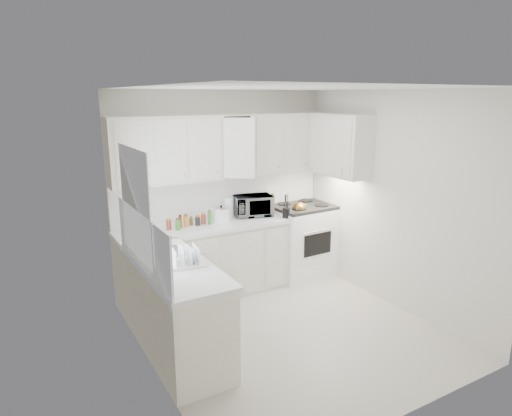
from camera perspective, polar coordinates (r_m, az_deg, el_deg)
floor at (r=5.16m, az=4.01°, el=-15.27°), size 3.20×3.20×0.00m
ceiling at (r=4.50m, az=4.59°, el=14.95°), size 3.20×3.20×0.00m
wall_back at (r=6.02m, az=-4.26°, el=2.27°), size 3.00×0.00×3.00m
wall_front at (r=3.53m, az=19.07°, el=-7.10°), size 3.00×0.00×3.00m
wall_left at (r=4.05m, az=-13.64°, el=-3.96°), size 0.00×3.20×3.20m
wall_right at (r=5.62m, az=17.05°, el=0.84°), size 0.00×3.20×3.20m
window_blinds at (r=4.32m, az=-14.89°, el=0.51°), size 0.06×0.96×1.06m
lower_cabinets_back at (r=5.84m, az=-6.30°, el=-6.85°), size 2.22×0.60×0.90m
lower_cabinets_left at (r=4.63m, az=-10.10°, el=-12.79°), size 0.60×1.60×0.90m
countertop_back at (r=5.68m, az=-6.39°, el=-2.40°), size 2.24×0.64×0.05m
countertop_left at (r=4.45m, az=-10.24°, el=-7.29°), size 0.64×1.62×0.05m
backsplash_back at (r=6.03m, az=-4.21°, el=1.55°), size 2.98×0.02×0.55m
backsplash_left at (r=4.26m, az=-14.22°, el=-4.16°), size 0.02×1.60×0.55m
upper_cabinets_back at (r=5.84m, az=-3.60°, el=3.90°), size 3.00×0.33×0.80m
upper_cabinets_right at (r=6.06m, az=10.48°, el=4.06°), size 0.33×0.90×0.80m
sink at (r=4.71m, az=-11.77°, el=-4.26°), size 0.42×0.38×0.30m
stove at (r=6.47m, az=5.86°, el=-2.80°), size 0.88×0.73×1.31m
tea_kettle at (r=6.14m, az=5.45°, el=0.07°), size 0.24×0.21×0.22m
frying_pan at (r=6.62m, az=6.39°, el=0.34°), size 0.44×0.55×0.04m
microwave at (r=6.04m, az=-0.41°, el=0.59°), size 0.55×0.38×0.34m
rice_cooker at (r=5.78m, az=-4.43°, el=-0.70°), size 0.23×0.23×0.22m
paper_towel at (r=5.96m, az=-3.43°, el=0.04°), size 0.12×0.12×0.27m
utensil_crock at (r=5.95m, az=3.86°, el=0.29°), size 0.12×0.12×0.33m
dish_rack at (r=4.35m, az=-9.09°, el=-5.94°), size 0.40×0.32×0.20m
spice_left_0 at (r=5.62m, az=-11.25°, el=-1.82°), size 0.06×0.06×0.13m
spice_left_1 at (r=5.56m, az=-10.22°, el=-1.95°), size 0.06×0.06×0.13m
spice_left_2 at (r=5.67m, az=-9.81°, el=-1.63°), size 0.06×0.06×0.13m
spice_left_3 at (r=5.61m, az=-8.78°, el=-1.74°), size 0.06×0.06×0.13m
spice_left_4 at (r=5.72m, az=-8.40°, el=-1.43°), size 0.06×0.06×0.13m
spice_left_5 at (r=5.66m, az=-7.36°, el=-1.54°), size 0.06×0.06×0.13m
spice_left_6 at (r=5.77m, az=-7.02°, el=-1.24°), size 0.06×0.06×0.13m
spice_left_7 at (r=5.72m, az=-5.98°, el=-1.35°), size 0.06×0.06×0.13m
sauce_right_0 at (r=6.23m, az=1.15°, el=0.29°), size 0.06×0.06×0.19m
sauce_right_1 at (r=6.20m, az=1.88°, el=0.23°), size 0.06×0.06×0.19m
sauce_right_2 at (r=6.28m, az=2.02°, el=0.40°), size 0.06×0.06×0.19m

